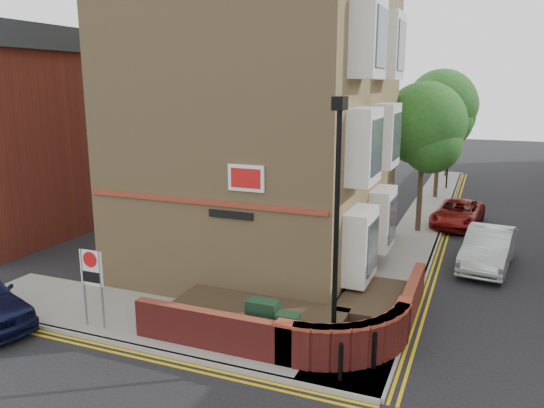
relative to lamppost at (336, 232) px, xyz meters
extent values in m
plane|color=black|center=(-1.60, -1.20, -3.34)|extent=(120.00, 120.00, 0.00)
cube|color=gray|center=(-5.10, 0.30, -3.28)|extent=(13.00, 3.00, 0.12)
cube|color=gray|center=(0.40, 14.80, -3.28)|extent=(2.00, 32.00, 0.12)
cube|color=gray|center=(-5.10, -1.20, -3.28)|extent=(13.00, 0.15, 0.12)
cube|color=gray|center=(1.40, 14.80, -3.28)|extent=(0.15, 32.00, 0.12)
cube|color=gold|center=(-5.10, -1.45, -3.34)|extent=(13.00, 0.28, 0.01)
cube|color=gold|center=(1.65, 14.80, -3.34)|extent=(0.28, 32.00, 0.01)
cube|color=tan|center=(-4.60, 6.80, 2.28)|extent=(8.00, 10.00, 11.00)
cube|color=maroon|center=(-4.60, 1.77, -0.02)|extent=(7.80, 0.06, 0.15)
cube|color=white|center=(-3.10, 1.76, 0.78)|extent=(1.10, 0.05, 0.75)
cube|color=black|center=(-3.60, 1.76, -0.32)|extent=(1.40, 0.04, 0.22)
cylinder|color=black|center=(0.00, 0.00, -0.22)|extent=(0.12, 0.12, 6.00)
cylinder|color=black|center=(0.00, 0.00, -2.82)|extent=(0.20, 0.20, 0.80)
cube|color=black|center=(0.00, 0.00, 2.93)|extent=(0.25, 0.50, 0.30)
cube|color=black|center=(-1.90, 0.10, -2.62)|extent=(0.80, 0.45, 1.20)
cube|color=black|center=(-1.10, -0.20, -2.67)|extent=(0.55, 0.40, 1.10)
cylinder|color=black|center=(0.40, -0.80, -2.77)|extent=(0.11, 0.11, 0.90)
cylinder|color=black|center=(1.00, 0.00, -2.77)|extent=(0.11, 0.11, 0.90)
cylinder|color=slate|center=(-6.90, -0.70, -2.12)|extent=(0.06, 0.06, 2.20)
cylinder|color=slate|center=(-6.30, -0.70, -2.12)|extent=(0.06, 0.06, 2.20)
cube|color=white|center=(-6.60, -0.70, -1.52)|extent=(0.72, 0.04, 1.00)
cylinder|color=red|center=(-6.60, -0.73, -1.27)|extent=(0.44, 0.02, 0.44)
cube|color=maroon|center=(-16.60, 6.80, 0.66)|extent=(6.00, 10.00, 8.00)
cube|color=#272B2F|center=(-16.60, 6.80, 5.16)|extent=(6.40, 10.40, 1.00)
cylinder|color=#382B1E|center=(0.40, 12.80, -0.95)|extent=(0.24, 0.24, 4.55)
sphere|color=#1B531D|center=(0.40, 12.80, 1.65)|extent=(3.64, 3.64, 3.64)
sphere|color=#1B531D|center=(0.80, 12.50, 0.81)|extent=(2.60, 2.60, 2.60)
sphere|color=#1B531D|center=(0.10, 13.20, 1.20)|extent=(2.86, 2.86, 2.86)
cylinder|color=#382B1E|center=(0.40, 20.80, -0.70)|extent=(0.24, 0.24, 5.04)
sphere|color=#1B531D|center=(0.40, 20.80, 2.18)|extent=(4.03, 4.03, 4.03)
sphere|color=#1B531D|center=(0.80, 20.50, 1.24)|extent=(2.88, 2.88, 2.88)
sphere|color=#1B531D|center=(0.10, 21.20, 1.67)|extent=(3.17, 3.17, 3.17)
cylinder|color=#382B1E|center=(0.40, 28.80, -0.84)|extent=(0.24, 0.24, 4.76)
sphere|color=#1B531D|center=(0.40, 28.80, 1.88)|extent=(3.81, 3.81, 3.81)
sphere|color=#1B531D|center=(0.80, 28.50, 0.99)|extent=(2.72, 2.72, 2.72)
sphere|color=#1B531D|center=(0.10, 29.20, 1.40)|extent=(2.99, 2.99, 2.99)
cylinder|color=black|center=(0.80, 23.80, -1.62)|extent=(0.10, 0.10, 3.20)
imported|color=black|center=(0.80, 23.80, 0.48)|extent=(0.20, 0.16, 1.00)
imported|color=#A7ACAF|center=(3.40, 8.98, -2.61)|extent=(2.08, 4.62, 1.47)
imported|color=maroon|center=(2.00, 14.80, -2.73)|extent=(2.52, 4.60, 1.22)
camera|label=1|loc=(3.06, -11.43, 3.34)|focal=35.00mm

